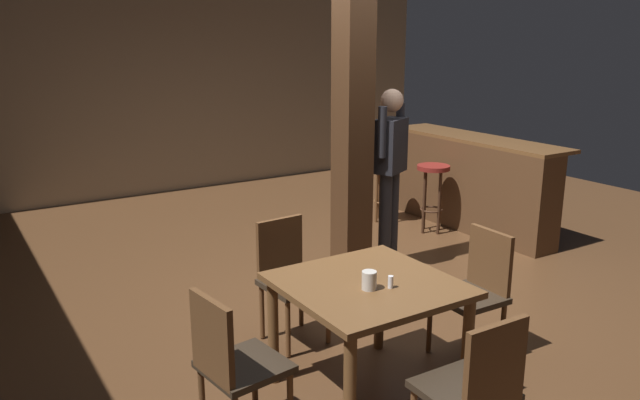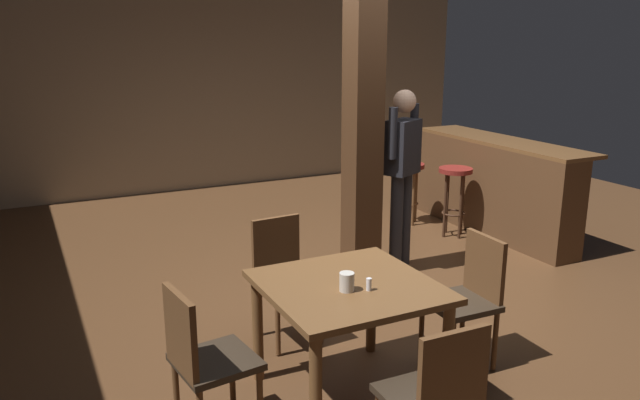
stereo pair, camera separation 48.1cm
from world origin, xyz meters
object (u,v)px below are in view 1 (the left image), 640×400
object	(u,v)px
bar_stool_near	(433,182)
bar_stool_mid	(385,176)
napkin_cup	(369,280)
salt_shaker	(391,282)
chair_east	(476,287)
chair_west	(232,361)
dining_table	(368,300)
standing_person	(390,166)
chair_north	(289,274)
chair_south	(475,388)
bar_counter	(467,182)

from	to	relation	value
bar_stool_near	bar_stool_mid	bearing A→B (deg)	106.39
napkin_cup	salt_shaker	distance (m)	0.13
chair_east	bar_stool_mid	distance (m)	3.29
napkin_cup	salt_shaker	bearing A→B (deg)	-24.06
chair_west	napkin_cup	distance (m)	0.91
dining_table	standing_person	distance (m)	2.26
standing_person	chair_west	bearing A→B (deg)	-144.78
chair_north	salt_shaker	distance (m)	1.09
standing_person	bar_stool_near	bearing A→B (deg)	29.18
chair_south	bar_counter	world-z (taller)	bar_counter
chair_west	napkin_cup	bearing A→B (deg)	-4.21
chair_west	bar_stool_near	size ratio (longest dim) A/B	1.14
chair_north	bar_stool_mid	xyz separation A→B (m)	(2.47, 2.02, 0.05)
bar_stool_near	bar_stool_mid	size ratio (longest dim) A/B	1.07
chair_west	chair_south	xyz separation A→B (m)	(0.91, -0.88, 0.00)
salt_shaker	bar_counter	xyz separation A→B (m)	(3.02, 2.36, -0.25)
chair_north	bar_stool_mid	world-z (taller)	chair_north
standing_person	bar_stool_mid	distance (m)	1.64
napkin_cup	chair_north	bearing A→B (deg)	88.78
chair_east	chair_north	size ratio (longest dim) A/B	1.00
chair_south	chair_east	size ratio (longest dim) A/B	1.00
standing_person	chair_south	bearing A→B (deg)	-120.15
chair_west	bar_stool_mid	bearing A→B (deg)	41.50
bar_stool_near	chair_north	bearing A→B (deg)	-152.38
dining_table	chair_north	size ratio (longest dim) A/B	1.12
chair_east	standing_person	bearing A→B (deg)	71.64
napkin_cup	bar_counter	size ratio (longest dim) A/B	0.05
salt_shaker	standing_person	xyz separation A→B (m)	(1.43, 1.81, 0.21)
standing_person	bar_counter	size ratio (longest dim) A/B	0.74
standing_person	bar_stool_mid	size ratio (longest dim) A/B	2.36
dining_table	chair_east	world-z (taller)	chair_east
standing_person	bar_counter	distance (m)	1.74
chair_south	chair_west	bearing A→B (deg)	136.01
chair_west	chair_north	bearing A→B (deg)	46.92
bar_counter	bar_stool_near	distance (m)	0.47
standing_person	bar_stool_near	xyz separation A→B (m)	(1.13, 0.63, -0.41)
salt_shaker	standing_person	world-z (taller)	standing_person
chair_east	bar_stool_mid	world-z (taller)	chair_east
standing_person	bar_stool_mid	world-z (taller)	standing_person
chair_east	napkin_cup	bearing A→B (deg)	-174.78
bar_counter	bar_stool_mid	distance (m)	0.97
chair_north	bar_stool_mid	bearing A→B (deg)	39.32
dining_table	standing_person	xyz separation A→B (m)	(1.49, 1.67, 0.37)
chair_west	standing_person	xyz separation A→B (m)	(2.40, 1.70, 0.50)
salt_shaker	bar_stool_near	world-z (taller)	salt_shaker
chair_west	bar_counter	bearing A→B (deg)	29.33
bar_counter	bar_stool_near	bearing A→B (deg)	169.70
napkin_cup	salt_shaker	size ratio (longest dim) A/B	1.47
chair_east	standing_person	size ratio (longest dim) A/B	0.52
bar_stool_near	bar_stool_mid	distance (m)	0.66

